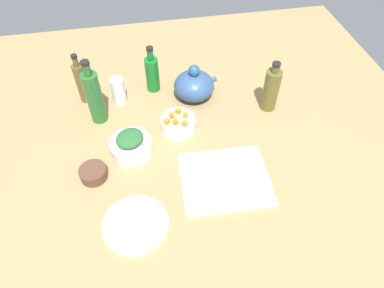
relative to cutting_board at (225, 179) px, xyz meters
The scene contains 29 objects.
tabletop 16.38cm from the cutting_board, 122.67° to the left, with size 190.00×190.00×3.00cm, color #987C4F.
cutting_board is the anchor object (origin of this frame).
plate_tofu 33.15cm from the cutting_board, 159.78° to the right, with size 20.27×20.27×1.20cm, color white.
bowl_greens 35.25cm from the cutting_board, 148.48° to the left, with size 15.05×15.05×5.34cm, color white.
bowl_carrots 29.22cm from the cutting_board, 113.62° to the left, with size 13.23×13.23×5.31cm, color white.
bowl_small_side 44.51cm from the cutting_board, 167.58° to the left, with size 9.23×9.23×4.03cm, color brown.
teapot 44.47cm from the cutting_board, 92.82° to the left, with size 17.89×16.29×15.72cm.
bottle_0 56.07cm from the cutting_board, 109.22° to the left, with size 5.64×5.64×20.45cm.
bottle_1 42.37cm from the cutting_board, 51.00° to the left, with size 6.24×6.24×21.49cm.
bottle_2 57.02cm from the cutting_board, 137.40° to the left, with size 6.12×6.12×27.05cm.
bottle_3 69.39cm from the cutting_board, 132.67° to the left, with size 4.55×4.55×21.77cm.
drinking_glass_0 57.57cm from the cutting_board, 124.96° to the left, with size 5.66×5.66×11.14cm, color white.
carrot_cube_0 28.04cm from the cutting_board, 118.01° to the left, with size 1.80×1.80×1.80cm, color orange.
carrot_cube_1 31.65cm from the cutting_board, 116.30° to the left, with size 1.80×1.80×1.80cm, color orange.
carrot_cube_2 32.38cm from the cutting_board, 110.18° to the left, with size 1.80×1.80×1.80cm, color orange.
carrot_cube_3 29.34cm from the cutting_board, 108.46° to the left, with size 1.80×1.80×1.80cm, color orange.
carrot_cube_4 25.62cm from the cutting_board, 113.12° to the left, with size 1.80×1.80×1.80cm, color orange.
carrot_cube_5 30.33cm from the cutting_board, 122.54° to the left, with size 1.80×1.80×1.80cm, color orange.
chopped_greens_mound 35.82cm from the cutting_board, 148.48° to the left, with size 10.09×9.16×3.73cm, color #295E2F.
tofu_cube_0 33.54cm from the cutting_board, 166.33° to the right, with size 2.20×2.20×2.20cm, color #F6EDCB.
tofu_cube_1 31.80cm from the cutting_board, 158.53° to the right, with size 2.20×2.20×2.20cm, color white.
tofu_cube_2 29.01cm from the cutting_board, 162.63° to the right, with size 2.20×2.20×2.20cm, color #F8F0CE.
tofu_cube_3 35.98cm from the cutting_board, 155.14° to the right, with size 2.20×2.20×2.20cm, color #FBE2D1.
tofu_cube_4 36.99cm from the cutting_board, 162.90° to the right, with size 2.20×2.20×2.20cm, color white.
dumpling_0 12.12cm from the cutting_board, 141.81° to the right, with size 5.50×5.13×2.74cm, color beige.
dumpling_1 2.09cm from the cutting_board, 150.70° to the left, with size 5.31×4.61×2.08cm, color beige.
dumpling_2 7.57cm from the cutting_board, 158.02° to the left, with size 4.40×4.29×2.41cm, color beige.
dumpling_3 6.79cm from the cutting_board, 152.88° to the right, with size 4.02×3.67×2.92cm, color beige.
dumpling_4 6.30cm from the cutting_board, 76.73° to the right, with size 5.90×5.73×2.41cm, color beige.
Camera 1 is at (-14.66, -77.91, 98.09)cm, focal length 32.01 mm.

